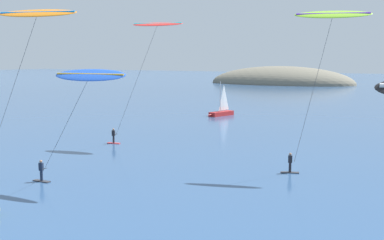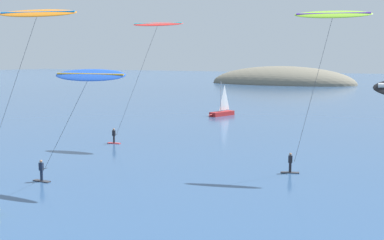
# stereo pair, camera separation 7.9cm
# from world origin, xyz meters

# --- Properties ---
(sailboat_near) EXTENTS (2.67, 5.94, 5.70)m
(sailboat_near) POSITION_xyz_m (-18.12, 64.58, 0.64)
(sailboat_near) COLOR #B22323
(sailboat_near) RESTS_ON ground
(kitesurfer_lime) EXTENTS (6.65, 2.75, 13.32)m
(kitesurfer_lime) POSITION_xyz_m (6.66, 32.11, 11.89)
(kitesurfer_lime) COLOR #2D2D33
(kitesurfer_lime) RESTS_ON ground
(kitesurfer_orange) EXTENTS (8.93, 3.37, 13.16)m
(kitesurfer_orange) POSITION_xyz_m (-11.85, 18.94, 11.84)
(kitesurfer_orange) COLOR #2D2D33
(kitesurfer_orange) RESTS_ON ground
(kitesurfer_blue) EXTENTS (8.65, 1.72, 8.80)m
(kitesurfer_blue) POSITION_xyz_m (-7.54, 19.63, 7.79)
(kitesurfer_blue) COLOR #2D2D33
(kitesurfer_blue) RESTS_ON ground
(kitesurfer_red) EXTENTS (9.02, 2.68, 13.36)m
(kitesurfer_red) POSITION_xyz_m (-12.52, 36.31, 12.23)
(kitesurfer_red) COLOR red
(kitesurfer_red) RESTS_ON ground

